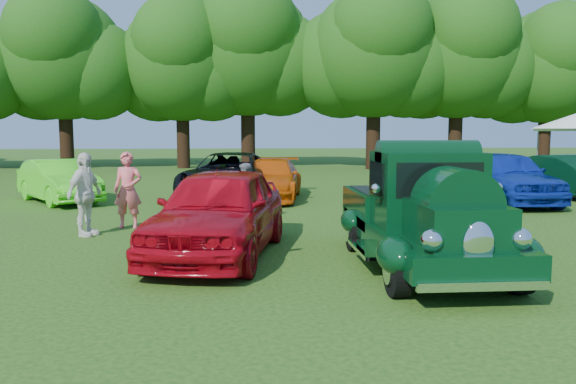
{
  "coord_description": "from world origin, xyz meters",
  "views": [
    {
      "loc": [
        -1.47,
        -9.55,
        2.33
      ],
      "look_at": [
        -0.57,
        1.44,
        1.1
      ],
      "focal_mm": 35.0,
      "sensor_mm": 36.0,
      "label": 1
    }
  ],
  "objects": [
    {
      "name": "back_car_black",
      "position": [
        -1.87,
        9.09,
        0.78
      ],
      "size": [
        3.65,
        6.04,
        1.57
      ],
      "primitive_type": "imported",
      "rotation": [
        0.0,
        0.0,
        -0.19
      ],
      "color": "black",
      "rests_on": "ground"
    },
    {
      "name": "ground",
      "position": [
        0.0,
        0.0,
        0.0
      ],
      "size": [
        120.0,
        120.0,
        0.0
      ],
      "primitive_type": "plane",
      "color": "#1A4410",
      "rests_on": "ground"
    },
    {
      "name": "spectator_pink",
      "position": [
        -4.17,
        3.91,
        0.91
      ],
      "size": [
        0.68,
        0.47,
        1.81
      ],
      "primitive_type": "imported",
      "rotation": [
        0.0,
        0.0,
        -0.05
      ],
      "color": "#E25D64",
      "rests_on": "ground"
    },
    {
      "name": "red_convertible",
      "position": [
        -1.9,
        0.81,
        0.82
      ],
      "size": [
        2.92,
        5.13,
        1.65
      ],
      "primitive_type": "imported",
      "rotation": [
        0.0,
        0.0,
        -0.21
      ],
      "color": "#A80713",
      "rests_on": "ground"
    },
    {
      "name": "back_car_orange",
      "position": [
        -0.52,
        9.17,
        0.67
      ],
      "size": [
        2.61,
        4.89,
        1.35
      ],
      "primitive_type": "imported",
      "rotation": [
        0.0,
        0.0,
        -0.16
      ],
      "color": "#D04F07",
      "rests_on": "ground"
    },
    {
      "name": "hero_pickup",
      "position": [
        1.56,
        -0.36,
        0.85
      ],
      "size": [
        2.34,
        5.03,
        1.97
      ],
      "color": "black",
      "rests_on": "ground"
    },
    {
      "name": "back_car_blue",
      "position": [
        6.85,
        7.58,
        0.84
      ],
      "size": [
        2.02,
        4.94,
        1.68
      ],
      "primitive_type": "imported",
      "rotation": [
        0.0,
        0.0,
        0.01
      ],
      "color": "#0D2494",
      "rests_on": "ground"
    },
    {
      "name": "tree_line",
      "position": [
        -0.22,
        24.13,
        6.5
      ],
      "size": [
        64.4,
        9.89,
        10.99
      ],
      "color": "black",
      "rests_on": "ground"
    },
    {
      "name": "spectator_white",
      "position": [
        -4.9,
        2.92,
        0.92
      ],
      "size": [
        0.82,
        1.17,
        1.84
      ],
      "primitive_type": "imported",
      "rotation": [
        0.0,
        0.0,
        1.19
      ],
      "color": "silver",
      "rests_on": "ground"
    },
    {
      "name": "back_car_green",
      "position": [
        9.59,
        8.56,
        0.73
      ],
      "size": [
        2.92,
        4.69,
        1.46
      ],
      "primitive_type": "imported",
      "rotation": [
        0.0,
        0.0,
        0.33
      ],
      "color": "black",
      "rests_on": "ground"
    },
    {
      "name": "back_car_lime",
      "position": [
        -7.35,
        8.91,
        0.69
      ],
      "size": [
        3.63,
        4.22,
        1.37
      ],
      "primitive_type": "imported",
      "rotation": [
        0.0,
        0.0,
        0.63
      ],
      "color": "#43D81C",
      "rests_on": "ground"
    },
    {
      "name": "spectator_grey",
      "position": [
        -1.36,
        4.47,
        0.75
      ],
      "size": [
        0.92,
        0.91,
        1.5
      ],
      "primitive_type": "imported",
      "rotation": [
        0.0,
        0.0,
        -0.71
      ],
      "color": "slate",
      "rests_on": "ground"
    }
  ]
}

